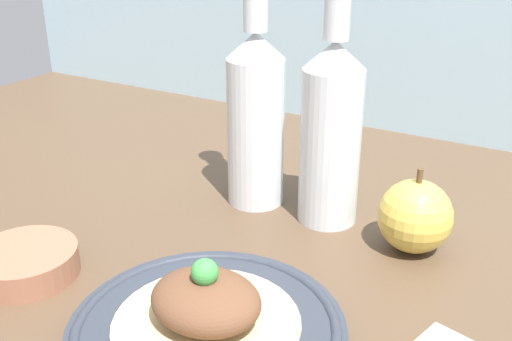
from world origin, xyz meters
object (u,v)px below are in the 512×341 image
object	(u,v)px
plate	(207,330)
cider_bottle_left	(256,113)
plated_food	(206,305)
apple	(415,216)
dipping_bowl	(25,263)
cider_bottle_right	(331,126)

from	to	relation	value
plate	cider_bottle_left	world-z (taller)	cider_bottle_left
plate	plated_food	distance (cm)	2.66
plated_food	cider_bottle_left	world-z (taller)	cider_bottle_left
cider_bottle_left	apple	world-z (taller)	cider_bottle_left
plated_food	apple	size ratio (longest dim) A/B	1.70
plate	cider_bottle_left	distance (cm)	29.90
apple	plate	bearing A→B (deg)	-114.85
plate	dipping_bowl	world-z (taller)	dipping_bowl
cider_bottle_left	apple	size ratio (longest dim) A/B	3.16
plate	cider_bottle_left	bearing A→B (deg)	111.07
cider_bottle_left	dipping_bowl	distance (cm)	31.20
dipping_bowl	plated_food	bearing A→B (deg)	2.30
cider_bottle_right	apple	distance (cm)	13.75
apple	cider_bottle_right	bearing A→B (deg)	170.37
cider_bottle_right	apple	world-z (taller)	cider_bottle_right
plate	dipping_bowl	xyz separation A→B (cm)	(-21.94, -0.88, 0.45)
plate	apple	size ratio (longest dim) A/B	2.52
dipping_bowl	apple	bearing A→B (deg)	37.02
plate	cider_bottle_left	size ratio (longest dim) A/B	0.80
cider_bottle_left	cider_bottle_right	bearing A→B (deg)	0.00
cider_bottle_left	dipping_bowl	world-z (taller)	cider_bottle_left
cider_bottle_left	plate	bearing A→B (deg)	-68.93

